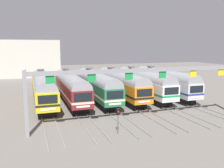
{
  "coord_description": "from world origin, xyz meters",
  "views": [
    {
      "loc": [
        -12.58,
        -38.01,
        8.87
      ],
      "look_at": [
        1.28,
        2.03,
        2.33
      ],
      "focal_mm": 38.96,
      "sensor_mm": 36.0,
      "label": 1
    }
  ],
  "objects": [
    {
      "name": "commuter_train_green",
      "position": [
        -2.12,
        -0.0,
        2.69
      ],
      "size": [
        2.88,
        18.06,
        5.05
      ],
      "color": "#236B42",
      "rests_on": "ground"
    },
    {
      "name": "maintenance_building",
      "position": [
        -12.64,
        39.43,
        5.38
      ],
      "size": [
        18.27,
        10.0,
        10.75
      ],
      "primitive_type": "cube",
      "color": "beige",
      "rests_on": "ground"
    },
    {
      "name": "commuter_train_yellow",
      "position": [
        -10.58,
        -0.0,
        2.69
      ],
      "size": [
        2.88,
        18.06,
        5.05
      ],
      "color": "gold",
      "rests_on": "ground"
    },
    {
      "name": "catenary_gantry",
      "position": [
        0.0,
        -13.5,
        5.36
      ],
      "size": [
        26.39,
        0.44,
        6.97
      ],
      "color": "gray",
      "rests_on": "ground"
    },
    {
      "name": "track_bed",
      "position": [
        0.0,
        17.0,
        0.07
      ],
      "size": [
        22.66,
        70.0,
        0.15
      ],
      "color": "gray",
      "rests_on": "ground"
    },
    {
      "name": "commuter_train_maroon",
      "position": [
        -6.35,
        -0.0,
        2.69
      ],
      "size": [
        2.88,
        18.06,
        5.05
      ],
      "color": "maroon",
      "rests_on": "ground"
    },
    {
      "name": "commuter_train_silver",
      "position": [
        10.58,
        -0.0,
        2.69
      ],
      "size": [
        2.88,
        18.06,
        5.05
      ],
      "color": "silver",
      "rests_on": "ground"
    },
    {
      "name": "commuter_train_orange",
      "position": [
        2.12,
        -0.0,
        2.69
      ],
      "size": [
        2.88,
        18.06,
        5.05
      ],
      "color": "orange",
      "rests_on": "ground"
    },
    {
      "name": "commuter_train_white",
      "position": [
        6.35,
        -0.0,
        2.69
      ],
      "size": [
        2.88,
        18.06,
        5.05
      ],
      "color": "white",
      "rests_on": "ground"
    },
    {
      "name": "yard_signal_mast",
      "position": [
        -4.23,
        -15.74,
        1.9
      ],
      "size": [
        0.28,
        0.35,
        2.71
      ],
      "color": "#59595E",
      "rests_on": "ground"
    },
    {
      "name": "ground_plane",
      "position": [
        0.0,
        0.0,
        0.0
      ],
      "size": [
        160.0,
        160.0,
        0.0
      ],
      "primitive_type": "plane",
      "color": "slate"
    }
  ]
}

